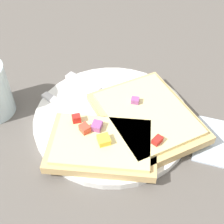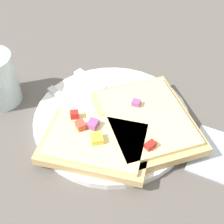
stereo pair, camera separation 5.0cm
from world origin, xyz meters
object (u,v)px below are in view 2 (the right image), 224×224
at_px(pizza_slice_corner, 96,142).
at_px(fork, 97,127).
at_px(knife, 106,93).
at_px(pizza_slice_main, 146,120).
at_px(plate, 112,119).

bearing_deg(pizza_slice_corner, fork, -76.88).
relative_size(fork, knife, 1.17).
distance_m(knife, pizza_slice_corner, 0.12).
bearing_deg(fork, knife, 127.16).
bearing_deg(knife, fork, -53.04).
distance_m(fork, pizza_slice_main, 0.08).
relative_size(plate, pizza_slice_main, 1.17).
bearing_deg(fork, pizza_slice_main, 52.95).
height_order(plate, fork, fork).
bearing_deg(pizza_slice_corner, plate, -96.97).
xyz_separation_m(plate, pizza_slice_corner, (-0.01, 0.07, 0.02)).
xyz_separation_m(pizza_slice_main, pizza_slice_corner, (0.05, 0.07, 0.00)).
height_order(plate, pizza_slice_main, pizza_slice_main).
bearing_deg(knife, plate, -33.20).
xyz_separation_m(plate, fork, (0.01, 0.03, 0.01)).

